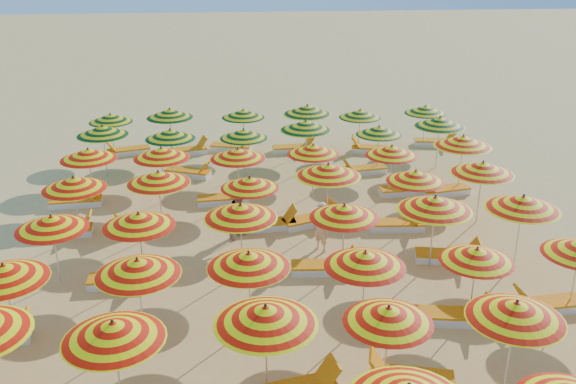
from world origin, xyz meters
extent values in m
plane|color=#DEB062|center=(0.00, 0.00, 0.00)|extent=(120.00, 120.00, 0.00)
sphere|color=black|center=(1.04, -8.75, 2.10)|extent=(0.07, 0.07, 0.07)
cylinder|color=silver|center=(-3.83, -6.44, 0.97)|extent=(0.04, 0.04, 1.93)
cone|color=orange|center=(-3.83, -6.44, 1.80)|extent=(2.29, 2.29, 0.37)
sphere|color=black|center=(-3.83, -6.44, 2.02)|extent=(0.06, 0.06, 0.06)
cylinder|color=silver|center=(-1.03, -6.30, 1.01)|extent=(0.04, 0.04, 2.01)
cone|color=orange|center=(-1.03, -6.30, 1.88)|extent=(2.56, 2.56, 0.38)
sphere|color=black|center=(-1.03, -6.30, 2.10)|extent=(0.07, 0.07, 0.07)
cylinder|color=silver|center=(1.36, -6.16, 0.89)|extent=(0.03, 0.03, 1.78)
cone|color=orange|center=(1.36, -6.16, 1.67)|extent=(2.14, 2.14, 0.34)
sphere|color=black|center=(1.36, -6.16, 1.86)|extent=(0.06, 0.06, 0.06)
cylinder|color=silver|center=(3.79, -6.43, 0.96)|extent=(0.04, 0.04, 1.93)
cone|color=orange|center=(3.79, -6.43, 1.80)|extent=(2.46, 2.46, 0.37)
sphere|color=black|center=(3.79, -6.43, 2.01)|extent=(0.06, 0.06, 0.06)
cylinder|color=silver|center=(-6.54, -3.96, 0.95)|extent=(0.04, 0.04, 1.90)
cone|color=orange|center=(-6.54, -3.96, 1.78)|extent=(2.35, 2.35, 0.36)
sphere|color=black|center=(-6.54, -3.96, 1.98)|extent=(0.06, 0.06, 0.06)
cylinder|color=silver|center=(-3.71, -3.99, 0.95)|extent=(0.04, 0.04, 1.91)
cone|color=orange|center=(-3.71, -3.99, 1.78)|extent=(2.40, 2.40, 0.36)
sphere|color=black|center=(-3.71, -3.99, 1.99)|extent=(0.06, 0.06, 0.06)
cylinder|color=silver|center=(-1.28, -3.88, 0.95)|extent=(0.04, 0.04, 1.90)
cone|color=orange|center=(-1.28, -3.88, 1.77)|extent=(2.02, 2.02, 0.36)
sphere|color=black|center=(-1.28, -3.88, 1.98)|extent=(0.06, 0.06, 0.06)
cylinder|color=silver|center=(1.34, -4.01, 0.93)|extent=(0.04, 0.04, 1.87)
cone|color=orange|center=(1.34, -4.01, 1.74)|extent=(2.01, 2.01, 0.36)
sphere|color=black|center=(1.34, -4.01, 1.95)|extent=(0.06, 0.06, 0.06)
cylinder|color=silver|center=(4.01, -3.81, 0.87)|extent=(0.03, 0.03, 1.74)
cone|color=orange|center=(4.01, -3.81, 1.62)|extent=(2.28, 2.28, 0.33)
sphere|color=black|center=(4.01, -3.81, 1.81)|extent=(0.06, 0.06, 0.06)
cylinder|color=silver|center=(6.54, -3.74, 0.88)|extent=(0.03, 0.03, 1.77)
cylinder|color=silver|center=(-6.19, -1.33, 0.92)|extent=(0.04, 0.04, 1.85)
cone|color=orange|center=(-6.19, -1.33, 1.72)|extent=(2.22, 2.22, 0.35)
sphere|color=black|center=(-6.19, -1.33, 1.93)|extent=(0.06, 0.06, 0.06)
cylinder|color=silver|center=(-4.00, -1.40, 0.94)|extent=(0.04, 0.04, 1.87)
cone|color=orange|center=(-4.00, -1.40, 1.75)|extent=(1.91, 1.91, 0.36)
sphere|color=black|center=(-4.00, -1.40, 1.95)|extent=(0.06, 0.06, 0.06)
cylinder|color=silver|center=(-1.40, -1.26, 0.98)|extent=(0.04, 0.04, 1.96)
cone|color=orange|center=(-1.40, -1.26, 1.83)|extent=(2.40, 2.40, 0.37)
sphere|color=black|center=(-1.40, -1.26, 2.04)|extent=(0.07, 0.07, 0.07)
cylinder|color=silver|center=(1.33, -1.31, 0.93)|extent=(0.04, 0.04, 1.85)
cone|color=orange|center=(1.33, -1.31, 1.73)|extent=(2.24, 2.24, 0.35)
sphere|color=black|center=(1.33, -1.31, 1.93)|extent=(0.06, 0.06, 0.06)
cylinder|color=silver|center=(3.76, -1.34, 1.01)|extent=(0.04, 0.04, 2.01)
cone|color=orange|center=(3.76, -1.34, 1.88)|extent=(2.41, 2.41, 0.38)
sphere|color=black|center=(3.76, -1.34, 2.10)|extent=(0.07, 0.07, 0.07)
cylinder|color=silver|center=(6.13, -1.46, 1.00)|extent=(0.04, 0.04, 2.00)
cone|color=orange|center=(6.13, -1.46, 1.86)|extent=(2.22, 2.22, 0.38)
sphere|color=black|center=(6.13, -1.46, 2.08)|extent=(0.07, 0.07, 0.07)
cylinder|color=silver|center=(-6.21, 1.35, 0.94)|extent=(0.04, 0.04, 1.89)
cone|color=orange|center=(-6.21, 1.35, 1.76)|extent=(2.40, 2.40, 0.36)
sphere|color=black|center=(-6.21, 1.35, 1.97)|extent=(0.06, 0.06, 0.06)
cylinder|color=silver|center=(-3.79, 1.52, 0.96)|extent=(0.04, 0.04, 1.92)
cone|color=orange|center=(-3.79, 1.52, 1.79)|extent=(2.09, 2.09, 0.37)
sphere|color=black|center=(-3.79, 1.52, 2.00)|extent=(0.06, 0.06, 0.06)
cylinder|color=silver|center=(-1.08, 1.25, 0.88)|extent=(0.03, 0.03, 1.75)
cone|color=orange|center=(-1.08, 1.25, 1.63)|extent=(2.07, 2.07, 0.33)
sphere|color=black|center=(-1.08, 1.25, 1.83)|extent=(0.06, 0.06, 0.06)
cylinder|color=silver|center=(1.31, 1.46, 1.01)|extent=(0.04, 0.04, 2.02)
cone|color=orange|center=(1.31, 1.46, 1.88)|extent=(2.56, 2.56, 0.38)
sphere|color=black|center=(1.31, 1.46, 2.10)|extent=(0.07, 0.07, 0.07)
cylinder|color=silver|center=(3.98, 1.27, 0.89)|extent=(0.03, 0.03, 1.78)
cone|color=orange|center=(3.98, 1.27, 1.67)|extent=(2.12, 2.12, 0.34)
sphere|color=black|center=(3.98, 1.27, 1.86)|extent=(0.06, 0.06, 0.06)
cylinder|color=silver|center=(6.10, 1.37, 0.98)|extent=(0.04, 0.04, 1.96)
cone|color=orange|center=(6.10, 1.37, 1.83)|extent=(2.32, 2.32, 0.37)
sphere|color=black|center=(6.10, 1.37, 2.04)|extent=(0.07, 0.07, 0.07)
cylinder|color=silver|center=(-6.33, 4.06, 0.94)|extent=(0.04, 0.04, 1.87)
cone|color=orange|center=(-6.33, 4.06, 1.75)|extent=(2.15, 2.15, 0.36)
sphere|color=black|center=(-6.33, 4.06, 1.95)|extent=(0.06, 0.06, 0.06)
cylinder|color=silver|center=(-3.92, 3.93, 0.94)|extent=(0.04, 0.04, 1.88)
cone|color=orange|center=(-3.92, 3.93, 1.76)|extent=(1.93, 1.93, 0.36)
sphere|color=black|center=(-3.92, 3.93, 1.96)|extent=(0.06, 0.06, 0.06)
cylinder|color=silver|center=(-1.40, 3.74, 0.92)|extent=(0.04, 0.04, 1.84)
cone|color=orange|center=(-1.40, 3.74, 1.72)|extent=(2.27, 2.27, 0.35)
sphere|color=black|center=(-1.40, 3.74, 1.92)|extent=(0.06, 0.06, 0.06)
cylinder|color=silver|center=(1.18, 4.06, 0.90)|extent=(0.03, 0.03, 1.80)
cone|color=orange|center=(1.18, 4.06, 1.68)|extent=(2.27, 2.27, 0.34)
sphere|color=black|center=(1.18, 4.06, 1.88)|extent=(0.06, 0.06, 0.06)
cylinder|color=silver|center=(3.83, 3.71, 0.90)|extent=(0.03, 0.03, 1.79)
cone|color=orange|center=(3.83, 3.71, 1.67)|extent=(1.99, 1.99, 0.34)
sphere|color=black|center=(3.83, 3.71, 1.87)|extent=(0.06, 0.06, 0.06)
cylinder|color=silver|center=(6.38, 3.96, 1.00)|extent=(0.04, 0.04, 2.00)
cone|color=orange|center=(6.38, 3.96, 1.87)|extent=(2.47, 2.47, 0.38)
sphere|color=black|center=(6.38, 3.96, 2.09)|extent=(0.07, 0.07, 0.07)
cylinder|color=silver|center=(-6.30, 6.60, 0.96)|extent=(0.04, 0.04, 1.93)
cone|color=#746F07|center=(-6.30, 6.60, 1.80)|extent=(2.47, 2.47, 0.37)
sphere|color=black|center=(-6.30, 6.60, 2.01)|extent=(0.06, 0.06, 0.06)
cylinder|color=silver|center=(-3.81, 6.20, 0.92)|extent=(0.04, 0.04, 1.84)
cone|color=#746F07|center=(-3.81, 6.20, 1.72)|extent=(2.04, 2.04, 0.35)
sphere|color=black|center=(-3.81, 6.20, 1.92)|extent=(0.06, 0.06, 0.06)
cylinder|color=silver|center=(-1.14, 6.23, 0.88)|extent=(0.03, 0.03, 1.77)
cone|color=#746F07|center=(-1.14, 6.23, 1.65)|extent=(1.87, 1.87, 0.34)
sphere|color=black|center=(-1.14, 6.23, 1.84)|extent=(0.06, 0.06, 0.06)
cylinder|color=silver|center=(1.21, 6.50, 0.98)|extent=(0.04, 0.04, 1.96)
cone|color=#746F07|center=(1.21, 6.50, 1.83)|extent=(2.13, 2.13, 0.37)
sphere|color=black|center=(1.21, 6.50, 2.05)|extent=(0.07, 0.07, 0.07)
cylinder|color=silver|center=(3.97, 6.26, 0.87)|extent=(0.03, 0.03, 1.74)
cone|color=#746F07|center=(3.97, 6.26, 1.63)|extent=(2.27, 2.27, 0.33)
sphere|color=black|center=(3.97, 6.26, 1.82)|extent=(0.06, 0.06, 0.06)
cylinder|color=silver|center=(6.38, 6.53, 0.98)|extent=(0.04, 0.04, 1.96)
cone|color=#746F07|center=(6.38, 6.53, 1.83)|extent=(2.19, 2.19, 0.37)
sphere|color=black|center=(6.38, 6.53, 2.04)|extent=(0.07, 0.07, 0.07)
cylinder|color=silver|center=(-6.42, 8.98, 0.87)|extent=(0.03, 0.03, 1.74)
cone|color=#746F07|center=(-6.42, 8.98, 1.62)|extent=(2.30, 2.30, 0.33)
sphere|color=black|center=(-6.42, 8.98, 1.81)|extent=(0.06, 0.06, 0.06)
cylinder|color=silver|center=(-4.04, 8.92, 0.95)|extent=(0.04, 0.04, 1.90)
cone|color=#746F07|center=(-4.04, 8.92, 1.77)|extent=(2.44, 2.44, 0.36)
sphere|color=black|center=(-4.04, 8.92, 1.98)|extent=(0.06, 0.06, 0.06)
cylinder|color=silver|center=(-1.08, 9.07, 0.88)|extent=(0.03, 0.03, 1.77)
cone|color=#746F07|center=(-1.08, 9.07, 1.65)|extent=(2.18, 2.18, 0.34)
sphere|color=black|center=(-1.08, 9.07, 1.85)|extent=(0.06, 0.06, 0.06)
cylinder|color=silver|center=(1.52, 8.68, 0.99)|extent=(0.04, 0.04, 1.99)
cone|color=#746F07|center=(1.52, 8.68, 1.85)|extent=(2.55, 2.55, 0.38)
sphere|color=black|center=(1.52, 8.68, 2.07)|extent=(0.07, 0.07, 0.07)
cylinder|color=silver|center=(3.72, 8.73, 0.87)|extent=(0.03, 0.03, 1.74)
cone|color=#746F07|center=(3.72, 8.73, 1.62)|extent=(1.91, 1.91, 0.33)
sphere|color=black|center=(3.72, 8.73, 1.81)|extent=(0.06, 0.06, 0.06)
cylinder|color=silver|center=(6.59, 9.09, 0.88)|extent=(0.03, 0.03, 1.75)
cone|color=#746F07|center=(6.59, 9.09, 1.64)|extent=(1.96, 1.96, 0.33)
sphere|color=black|center=(6.59, 9.09, 1.83)|extent=(0.06, 0.06, 0.06)
cube|color=orange|center=(0.20, -6.24, 0.45)|extent=(0.48, 0.65, 0.48)
cube|color=white|center=(1.91, -6.23, 0.10)|extent=(1.79, 0.97, 0.20)
cube|color=orange|center=(1.91, -6.23, 0.23)|extent=(1.79, 0.97, 0.06)
cube|color=orange|center=(1.23, -6.06, 0.45)|extent=(0.49, 0.65, 0.48)
cube|color=orange|center=(-6.40, -3.85, 0.45)|extent=(0.46, 0.63, 0.48)
cube|color=white|center=(3.46, -4.05, 0.10)|extent=(1.77, 0.84, 0.20)
cube|color=orange|center=(3.46, -4.05, 0.23)|extent=(1.77, 0.84, 0.06)
cube|color=orange|center=(4.15, -4.16, 0.45)|extent=(0.45, 0.63, 0.48)
cube|color=white|center=(5.99, -3.79, 0.10)|extent=(1.75, 0.74, 0.20)
cube|color=orange|center=(5.99, -3.79, 0.23)|extent=(1.75, 0.74, 0.06)
cube|color=orange|center=(5.30, -3.86, 0.45)|extent=(0.42, 0.61, 0.48)
cube|color=white|center=(-4.55, -1.63, 0.10)|extent=(1.71, 0.62, 0.20)
cube|color=orange|center=(-4.55, -1.63, 0.23)|extent=(1.71, 0.62, 0.06)
cube|color=orange|center=(-3.85, -1.61, 0.45)|extent=(0.38, 0.59, 0.48)
cube|color=white|center=(0.78, -1.43, 0.10)|extent=(1.73, 0.68, 0.20)
cube|color=orange|center=(0.78, -1.43, 0.23)|extent=(1.73, 0.68, 0.06)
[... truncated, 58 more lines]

